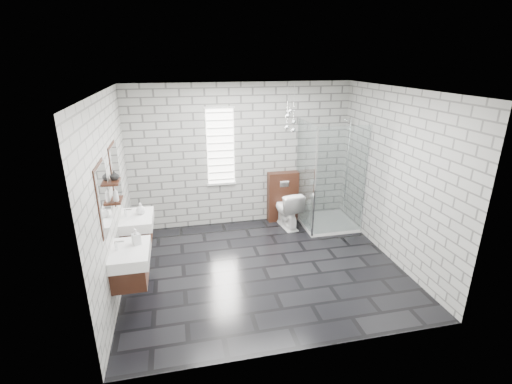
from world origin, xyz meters
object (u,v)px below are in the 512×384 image
object	(u,v)px
shower_enclosure	(326,203)
toilet	(287,209)
vanity_left	(127,256)
cistern_panel	(283,196)
vanity_right	(134,222)

from	to	relation	value
shower_enclosure	toilet	distance (m)	0.74
vanity_left	cistern_panel	distance (m)	3.54
shower_enclosure	cistern_panel	bearing A→B (deg)	143.59
vanity_right	shower_enclosure	size ratio (longest dim) A/B	0.77
vanity_left	toilet	world-z (taller)	vanity_left
toilet	shower_enclosure	bearing A→B (deg)	157.25
vanity_left	cistern_panel	bearing A→B (deg)	39.96
cistern_panel	vanity_left	bearing A→B (deg)	-140.04
vanity_left	shower_enclosure	bearing A→B (deg)	27.19
vanity_left	vanity_right	distance (m)	1.06
toilet	vanity_right	bearing A→B (deg)	10.38
vanity_right	vanity_left	bearing A→B (deg)	-90.00
vanity_right	toilet	world-z (taller)	vanity_right
vanity_left	toilet	size ratio (longest dim) A/B	2.15
cistern_panel	shower_enclosure	bearing A→B (deg)	-36.41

